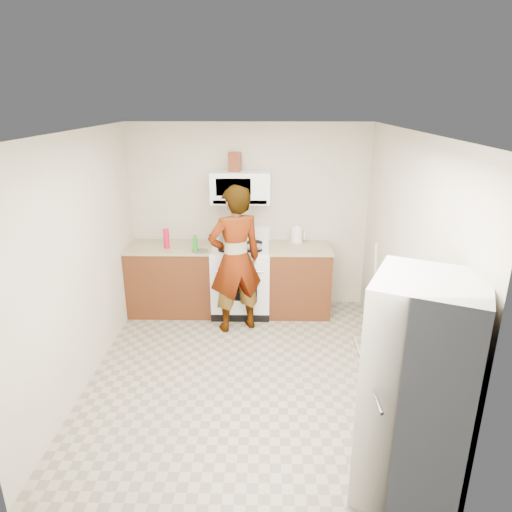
{
  "coord_description": "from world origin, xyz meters",
  "views": [
    {
      "loc": [
        0.21,
        -4.22,
        2.79
      ],
      "look_at": [
        0.12,
        0.55,
        1.13
      ],
      "focal_mm": 32.0,
      "sensor_mm": 36.0,
      "label": 1
    }
  ],
  "objects_px": {
    "gas_range": "(241,278)",
    "microwave": "(241,187)",
    "person": "(235,260)",
    "kettle": "(297,235)",
    "fridge": "(418,392)",
    "saucepan": "(227,238)"
  },
  "relations": [
    {
      "from": "fridge",
      "to": "saucepan",
      "type": "distance_m",
      "value": 3.48
    },
    {
      "from": "microwave",
      "to": "saucepan",
      "type": "relative_size",
      "value": 3.36
    },
    {
      "from": "saucepan",
      "to": "microwave",
      "type": "bearing_deg",
      "value": 6.83
    },
    {
      "from": "gas_range",
      "to": "kettle",
      "type": "relative_size",
      "value": 5.91
    },
    {
      "from": "kettle",
      "to": "fridge",
      "type": "bearing_deg",
      "value": -86.1
    },
    {
      "from": "kettle",
      "to": "gas_range",
      "type": "bearing_deg",
      "value": -170.67
    },
    {
      "from": "microwave",
      "to": "person",
      "type": "bearing_deg",
      "value": -93.76
    },
    {
      "from": "fridge",
      "to": "saucepan",
      "type": "height_order",
      "value": "fridge"
    },
    {
      "from": "gas_range",
      "to": "person",
      "type": "bearing_deg",
      "value": -94.73
    },
    {
      "from": "microwave",
      "to": "kettle",
      "type": "relative_size",
      "value": 3.97
    },
    {
      "from": "gas_range",
      "to": "microwave",
      "type": "height_order",
      "value": "microwave"
    },
    {
      "from": "person",
      "to": "fridge",
      "type": "relative_size",
      "value": 1.08
    },
    {
      "from": "fridge",
      "to": "saucepan",
      "type": "xyz_separation_m",
      "value": [
        -1.56,
        3.11,
        0.17
      ]
    },
    {
      "from": "gas_range",
      "to": "microwave",
      "type": "xyz_separation_m",
      "value": [
        0.0,
        0.13,
        1.21
      ]
    },
    {
      "from": "person",
      "to": "fridge",
      "type": "height_order",
      "value": "person"
    },
    {
      "from": "fridge",
      "to": "kettle",
      "type": "bearing_deg",
      "value": 125.55
    },
    {
      "from": "gas_range",
      "to": "saucepan",
      "type": "relative_size",
      "value": 5.0
    },
    {
      "from": "person",
      "to": "kettle",
      "type": "relative_size",
      "value": 9.64
    },
    {
      "from": "gas_range",
      "to": "microwave",
      "type": "bearing_deg",
      "value": 90.0
    },
    {
      "from": "fridge",
      "to": "kettle",
      "type": "distance_m",
      "value": 3.29
    },
    {
      "from": "microwave",
      "to": "saucepan",
      "type": "distance_m",
      "value": 0.71
    },
    {
      "from": "fridge",
      "to": "kettle",
      "type": "xyz_separation_m",
      "value": [
        -0.63,
        3.22,
        0.18
      ]
    }
  ]
}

